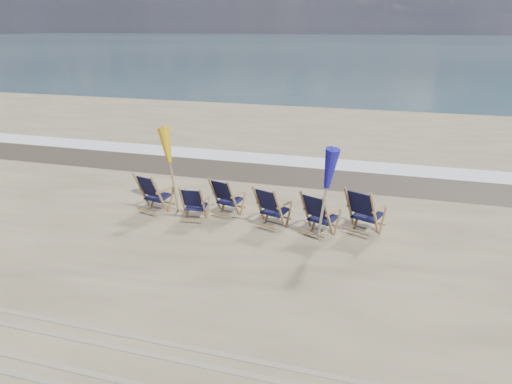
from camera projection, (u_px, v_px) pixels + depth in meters
The scene contains 12 objects.
ocean at pixel (407, 43), 124.94m from camera, with size 400.00×400.00×0.00m, color #334D55.
surf_foam at pixel (311, 162), 16.70m from camera, with size 200.00×1.40×0.01m, color silver.
wet_sand_strip at pixel (301, 174), 15.34m from camera, with size 200.00×2.60×0.00m, color #42362A.
tire_tracks at pixel (144, 369), 6.66m from camera, with size 80.00×1.30×0.01m, color gray, non-canonical shape.
beach_chair_0 at pixel (159, 195), 11.86m from camera, with size 0.66×0.75×1.04m, color black, non-canonical shape.
beach_chair_1 at pixel (203, 205), 11.45m from camera, with size 0.57×0.64×0.88m, color black, non-canonical shape.
beach_chair_2 at pixel (233, 199), 11.65m from camera, with size 0.63×0.71×0.99m, color black, non-canonical shape.
beach_chair_3 at pixel (279, 210), 10.94m from camera, with size 0.65×0.73×1.02m, color black, non-canonical shape.
beach_chair_4 at pixel (328, 218), 10.50m from camera, with size 0.66×0.74×1.03m, color black, non-canonical shape.
beach_chair_5 at pixel (374, 215), 10.57m from camera, with size 0.70×0.79×1.09m, color black, non-canonical shape.
umbrella_yellow at pixel (170, 149), 11.89m from camera, with size 0.30×0.30×2.07m.
umbrella_blue at pixel (326, 171), 10.04m from camera, with size 0.30×0.30×2.09m.
Camera 1 is at (3.10, -7.65, 4.37)m, focal length 35.00 mm.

